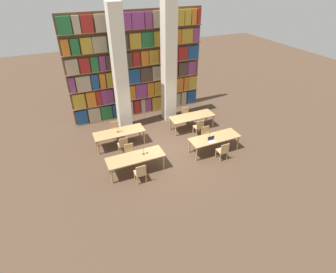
# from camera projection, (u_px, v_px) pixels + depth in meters

# --- Properties ---
(ground_plane) EXTENTS (40.00, 40.00, 0.00)m
(ground_plane) POSITION_uv_depth(u_px,v_px,m) (167.00, 147.00, 12.35)
(ground_plane) COLOR #4C3828
(bookshelf_bank) EXTENTS (7.32, 0.35, 5.50)m
(bookshelf_bank) POSITION_uv_depth(u_px,v_px,m) (138.00, 68.00, 13.89)
(bookshelf_bank) COLOR brown
(bookshelf_bank) RESTS_ON ground_plane
(pillar_left) EXTENTS (0.63, 0.63, 6.00)m
(pillar_left) POSITION_uv_depth(u_px,v_px,m) (120.00, 72.00, 12.34)
(pillar_left) COLOR silver
(pillar_left) RESTS_ON ground_plane
(pillar_center) EXTENTS (0.63, 0.63, 6.00)m
(pillar_center) POSITION_uv_depth(u_px,v_px,m) (169.00, 65.00, 13.20)
(pillar_center) COLOR silver
(pillar_center) RESTS_ON ground_plane
(reading_table_0) EXTENTS (2.33, 0.82, 0.74)m
(reading_table_0) POSITION_uv_depth(u_px,v_px,m) (136.00, 158.00, 10.54)
(reading_table_0) COLOR tan
(reading_table_0) RESTS_ON ground_plane
(chair_0) EXTENTS (0.42, 0.40, 0.87)m
(chair_0) POSITION_uv_depth(u_px,v_px,m) (140.00, 173.00, 10.10)
(chair_0) COLOR tan
(chair_0) RESTS_ON ground_plane
(chair_1) EXTENTS (0.42, 0.40, 0.87)m
(chair_1) POSITION_uv_depth(u_px,v_px,m) (130.00, 153.00, 11.17)
(chair_1) COLOR tan
(chair_1) RESTS_ON ground_plane
(desk_lamp_0) EXTENTS (0.14, 0.14, 0.42)m
(desk_lamp_0) POSITION_uv_depth(u_px,v_px,m) (143.00, 149.00, 10.50)
(desk_lamp_0) COLOR brown
(desk_lamp_0) RESTS_ON reading_table_0
(reading_table_1) EXTENTS (2.33, 0.82, 0.74)m
(reading_table_1) POSITION_uv_depth(u_px,v_px,m) (215.00, 139.00, 11.75)
(reading_table_1) COLOR tan
(reading_table_1) RESTS_ON ground_plane
(chair_2) EXTENTS (0.42, 0.40, 0.87)m
(chair_2) POSITION_uv_depth(u_px,v_px,m) (223.00, 151.00, 11.33)
(chair_2) COLOR tan
(chair_2) RESTS_ON ground_plane
(chair_3) EXTENTS (0.42, 0.40, 0.87)m
(chair_3) POSITION_uv_depth(u_px,v_px,m) (206.00, 135.00, 12.39)
(chair_3) COLOR tan
(chair_3) RESTS_ON ground_plane
(desk_lamp_1) EXTENTS (0.14, 0.14, 0.41)m
(desk_lamp_1) POSITION_uv_depth(u_px,v_px,m) (210.00, 133.00, 11.50)
(desk_lamp_1) COLOR brown
(desk_lamp_1) RESTS_ON reading_table_1
(laptop) EXTENTS (0.32, 0.22, 0.21)m
(laptop) POSITION_uv_depth(u_px,v_px,m) (212.00, 140.00, 11.43)
(laptop) COLOR silver
(laptop) RESTS_ON reading_table_1
(reading_table_2) EXTENTS (2.33, 0.82, 0.74)m
(reading_table_2) POSITION_uv_depth(u_px,v_px,m) (119.00, 133.00, 12.15)
(reading_table_2) COLOR tan
(reading_table_2) RESTS_ON ground_plane
(chair_4) EXTENTS (0.42, 0.40, 0.87)m
(chair_4) POSITION_uv_depth(u_px,v_px,m) (123.00, 145.00, 11.71)
(chair_4) COLOR tan
(chair_4) RESTS_ON ground_plane
(chair_5) EXTENTS (0.42, 0.40, 0.87)m
(chair_5) POSITION_uv_depth(u_px,v_px,m) (115.00, 130.00, 12.78)
(chair_5) COLOR tan
(chair_5) RESTS_ON ground_plane
(desk_lamp_2) EXTENTS (0.14, 0.14, 0.42)m
(desk_lamp_2) POSITION_uv_depth(u_px,v_px,m) (117.00, 127.00, 11.94)
(desk_lamp_2) COLOR brown
(desk_lamp_2) RESTS_ON reading_table_2
(reading_table_3) EXTENTS (2.33, 0.82, 0.74)m
(reading_table_3) POSITION_uv_depth(u_px,v_px,m) (192.00, 117.00, 13.45)
(reading_table_3) COLOR tan
(reading_table_3) RESTS_ON ground_plane
(chair_6) EXTENTS (0.42, 0.40, 0.87)m
(chair_6) POSITION_uv_depth(u_px,v_px,m) (199.00, 127.00, 13.03)
(chair_6) COLOR tan
(chair_6) RESTS_ON ground_plane
(chair_7) EXTENTS (0.42, 0.40, 0.87)m
(chair_7) POSITION_uv_depth(u_px,v_px,m) (186.00, 115.00, 14.10)
(chair_7) COLOR tan
(chair_7) RESTS_ON ground_plane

